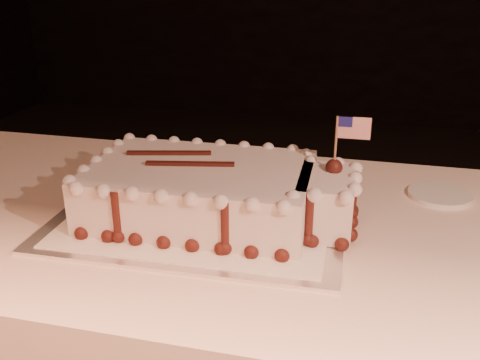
# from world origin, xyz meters

# --- Properties ---
(cake_board) EXTENTS (0.58, 0.44, 0.01)m
(cake_board) POSITION_xyz_m (-0.32, 0.58, 0.75)
(cake_board) COLOR white
(cake_board) RESTS_ON banquet_table
(doily) EXTENTS (0.52, 0.40, 0.00)m
(doily) POSITION_xyz_m (-0.32, 0.58, 0.76)
(doily) COLOR white
(doily) RESTS_ON cake_board
(sheet_cake) EXTENTS (0.55, 0.32, 0.22)m
(sheet_cake) POSITION_xyz_m (-0.29, 0.58, 0.81)
(sheet_cake) COLOR white
(sheet_cake) RESTS_ON doily
(side_plate) EXTENTS (0.14, 0.14, 0.01)m
(side_plate) POSITION_xyz_m (0.16, 0.80, 0.76)
(side_plate) COLOR white
(side_plate) RESTS_ON banquet_table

